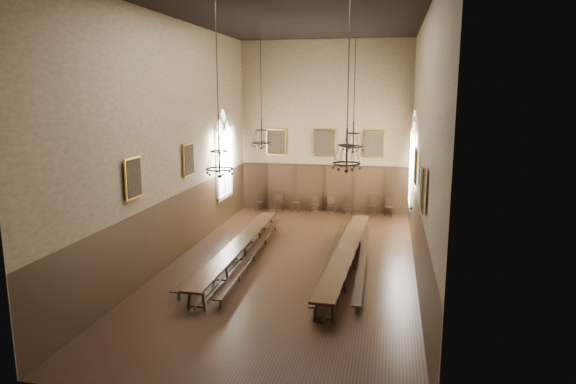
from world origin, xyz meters
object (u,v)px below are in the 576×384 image
(chair_0, at_px, (260,205))
(chandelier_front_left, at_px, (219,158))
(chair_1, at_px, (279,205))
(bench_right_outer, at_px, (363,260))
(chandelier_back_right, at_px, (353,138))
(chandelier_front_right, at_px, (347,153))
(chair_4, at_px, (331,208))
(chair_7, at_px, (389,210))
(table_right, at_px, (346,258))
(chair_6, at_px, (372,209))
(chandelier_back_left, at_px, (261,134))
(bench_left_inner, at_px, (254,254))
(bench_right_inner, at_px, (331,260))
(table_left, at_px, (240,252))
(chair_3, at_px, (314,207))
(chair_5, at_px, (349,208))
(bench_left_outer, at_px, (229,252))
(chair_2, at_px, (296,206))

(chair_0, bearing_deg, chandelier_front_left, -69.79)
(chair_1, bearing_deg, bench_right_outer, -76.92)
(chandelier_back_right, relative_size, chandelier_front_right, 1.00)
(chair_0, distance_m, chair_4, 3.92)
(bench_right_outer, bearing_deg, chair_7, 84.04)
(table_right, distance_m, chair_6, 8.70)
(bench_right_outer, xyz_separation_m, chair_7, (0.87, 8.32, 0.05))
(table_right, xyz_separation_m, chandelier_back_left, (-3.74, 2.36, 4.25))
(table_right, xyz_separation_m, bench_left_inner, (-3.53, 0.19, -0.12))
(chair_1, bearing_deg, chair_0, 164.38)
(chair_1, distance_m, chair_6, 5.00)
(bench_left_inner, bearing_deg, bench_right_outer, 1.42)
(chandelier_front_right, bearing_deg, chandelier_back_left, 128.42)
(table_right, bearing_deg, bench_right_inner, 172.26)
(table_right, height_order, bench_left_inner, table_right)
(table_left, relative_size, bench_right_inner, 1.07)
(table_right, bearing_deg, chandelier_back_right, 91.09)
(chandelier_back_left, bearing_deg, table_left, -96.75)
(chair_3, height_order, chair_7, chair_7)
(chair_6, bearing_deg, chair_4, -165.78)
(chair_7, bearing_deg, table_right, -89.27)
(chair_1, distance_m, chair_5, 3.82)
(bench_right_inner, bearing_deg, chair_7, 76.86)
(chair_3, bearing_deg, chandelier_front_right, -57.78)
(bench_left_inner, height_order, bench_right_inner, bench_left_inner)
(chair_0, relative_size, chair_1, 0.84)
(chair_5, bearing_deg, bench_right_inner, -75.09)
(chair_0, distance_m, chair_6, 6.06)
(bench_left_outer, xyz_separation_m, bench_right_inner, (3.99, -0.20, 0.01))
(chandelier_front_left, bearing_deg, chair_0, 98.39)
(chair_3, bearing_deg, chair_4, 22.54)
(bench_right_outer, height_order, chair_0, chair_0)
(table_right, xyz_separation_m, chair_6, (0.57, 8.68, -0.10))
(bench_left_outer, height_order, chandelier_front_right, chandelier_front_right)
(chair_2, xyz_separation_m, chandelier_back_left, (-0.26, -6.35, 4.35))
(chair_5, bearing_deg, chair_6, 16.74)
(chair_4, bearing_deg, chair_3, 165.25)
(table_left, xyz_separation_m, chair_3, (1.54, 8.72, -0.12))
(table_left, bearing_deg, bench_right_inner, 2.02)
(table_right, height_order, chandelier_back_left, chandelier_back_left)
(chair_3, relative_size, chair_6, 0.88)
(chair_0, height_order, chair_4, chair_4)
(table_left, xyz_separation_m, chair_4, (2.45, 8.78, -0.12))
(table_right, bearing_deg, chair_6, 86.23)
(chair_0, relative_size, chair_4, 0.96)
(chandelier_front_right, bearing_deg, chair_5, 93.85)
(bench_right_inner, bearing_deg, chandelier_back_right, 79.50)
(chair_1, height_order, chair_6, chair_1)
(chandelier_front_left, bearing_deg, bench_left_inner, 84.34)
(bench_right_outer, xyz_separation_m, chair_3, (-3.05, 8.39, 0.01))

